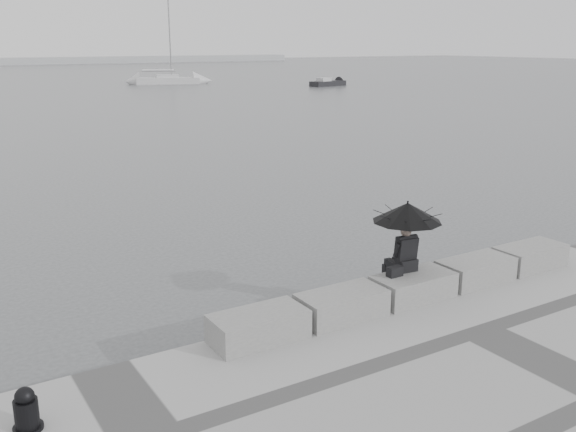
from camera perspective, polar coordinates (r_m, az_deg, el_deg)
ground at (r=13.20m, az=9.57°, el=-8.64°), size 360.00×360.00×0.00m
stone_block_far_left at (r=10.75m, az=-2.64°, el=-9.81°), size 1.60×0.80×0.50m
stone_block_left at (r=11.60m, az=4.79°, el=-7.92°), size 1.60×0.80×0.50m
stone_block_centre at (r=12.61m, az=11.06°, el=-6.20°), size 1.60×0.80×0.50m
stone_block_right at (r=13.76m, az=16.31°, el=-4.70°), size 1.60×0.80×0.50m
stone_block_far_right at (r=15.02m, az=20.70°, el=-3.41°), size 1.60×0.80×0.50m
seated_person at (r=12.43m, az=10.56°, el=-0.25°), size 1.34×1.34×1.39m
bag at (r=12.34m, az=9.46°, el=-4.89°), size 0.30×0.17×0.19m
mooring_bollard at (r=9.14m, az=-22.23°, el=-15.86°), size 0.38×0.38×0.60m
sailboat_right at (r=85.54m, az=-10.63°, el=11.81°), size 8.28×4.80×12.90m
small_motorboat at (r=80.58m, az=3.57°, el=11.69°), size 5.17×2.54×1.10m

